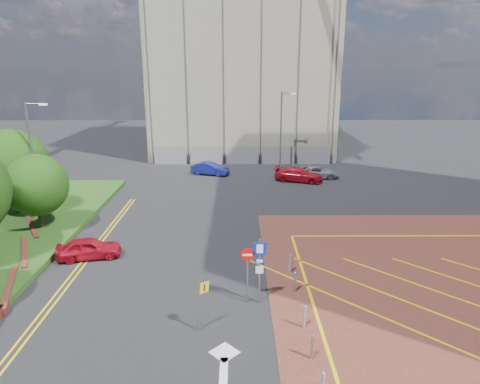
{
  "coord_description": "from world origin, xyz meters",
  "views": [
    {
      "loc": [
        -0.47,
        -16.63,
        10.63
      ],
      "look_at": [
        -0.37,
        5.36,
        4.09
      ],
      "focal_mm": 32.0,
      "sensor_mm": 36.0,
      "label": 1
    }
  ],
  "objects_px": {
    "lamp_left_far": "(33,156)",
    "sign_cluster": "(255,265)",
    "tree_d": "(12,165)",
    "car_red_back": "(298,175)",
    "tree_c": "(37,185)",
    "car_blue_back": "(210,169)",
    "warning_sign": "(201,300)",
    "car_silver_back": "(317,172)",
    "lamp_back": "(282,128)",
    "car_red_left": "(89,248)"
  },
  "relations": [
    {
      "from": "sign_cluster",
      "to": "car_red_left",
      "type": "xyz_separation_m",
      "value": [
        -9.3,
        4.87,
        -1.35
      ]
    },
    {
      "from": "sign_cluster",
      "to": "car_red_back",
      "type": "bearing_deg",
      "value": 77.1
    },
    {
      "from": "warning_sign",
      "to": "car_red_back",
      "type": "xyz_separation_m",
      "value": [
        7.24,
        23.84,
        -0.77
      ]
    },
    {
      "from": "tree_d",
      "to": "car_red_back",
      "type": "xyz_separation_m",
      "value": [
        21.76,
        9.68,
        -3.21
      ]
    },
    {
      "from": "sign_cluster",
      "to": "car_red_back",
      "type": "relative_size",
      "value": 0.71
    },
    {
      "from": "sign_cluster",
      "to": "car_blue_back",
      "type": "bearing_deg",
      "value": 98.41
    },
    {
      "from": "sign_cluster",
      "to": "car_blue_back",
      "type": "relative_size",
      "value": 0.85
    },
    {
      "from": "tree_c",
      "to": "car_red_left",
      "type": "height_order",
      "value": "tree_c"
    },
    {
      "from": "lamp_left_far",
      "to": "warning_sign",
      "type": "distance_m",
      "value": 18.39
    },
    {
      "from": "tree_d",
      "to": "car_silver_back",
      "type": "relative_size",
      "value": 1.46
    },
    {
      "from": "sign_cluster",
      "to": "car_blue_back",
      "type": "height_order",
      "value": "sign_cluster"
    },
    {
      "from": "car_silver_back",
      "to": "warning_sign",
      "type": "bearing_deg",
      "value": 160.54
    },
    {
      "from": "lamp_left_far",
      "to": "car_blue_back",
      "type": "height_order",
      "value": "lamp_left_far"
    },
    {
      "from": "tree_c",
      "to": "tree_d",
      "type": "distance_m",
      "value": 4.3
    },
    {
      "from": "warning_sign",
      "to": "car_red_back",
      "type": "height_order",
      "value": "warning_sign"
    },
    {
      "from": "sign_cluster",
      "to": "car_silver_back",
      "type": "distance_m",
      "value": 24.08
    },
    {
      "from": "tree_d",
      "to": "warning_sign",
      "type": "bearing_deg",
      "value": -44.28
    },
    {
      "from": "tree_d",
      "to": "car_red_back",
      "type": "distance_m",
      "value": 24.04
    },
    {
      "from": "car_blue_back",
      "to": "car_red_back",
      "type": "distance_m",
      "value": 8.94
    },
    {
      "from": "tree_c",
      "to": "car_red_back",
      "type": "bearing_deg",
      "value": 34.06
    },
    {
      "from": "sign_cluster",
      "to": "warning_sign",
      "type": "xyz_separation_m",
      "value": [
        -2.28,
        -2.14,
        -0.52
      ]
    },
    {
      "from": "tree_d",
      "to": "lamp_back",
      "type": "bearing_deg",
      "value": 36.09
    },
    {
      "from": "lamp_left_far",
      "to": "car_blue_back",
      "type": "xyz_separation_m",
      "value": [
        11.13,
        13.28,
        -4.04
      ]
    },
    {
      "from": "car_red_back",
      "to": "warning_sign",
      "type": "bearing_deg",
      "value": -179.03
    },
    {
      "from": "lamp_left_far",
      "to": "lamp_back",
      "type": "height_order",
      "value": "lamp_left_far"
    },
    {
      "from": "tree_d",
      "to": "car_blue_back",
      "type": "distance_m",
      "value": 18.32
    },
    {
      "from": "tree_c",
      "to": "sign_cluster",
      "type": "bearing_deg",
      "value": -33.16
    },
    {
      "from": "sign_cluster",
      "to": "warning_sign",
      "type": "relative_size",
      "value": 1.43
    },
    {
      "from": "car_red_back",
      "to": "car_silver_back",
      "type": "xyz_separation_m",
      "value": [
        2.0,
        1.3,
        -0.08
      ]
    },
    {
      "from": "lamp_back",
      "to": "car_blue_back",
      "type": "xyz_separation_m",
      "value": [
        -7.37,
        -2.72,
        -3.74
      ]
    },
    {
      "from": "car_red_left",
      "to": "car_red_back",
      "type": "bearing_deg",
      "value": -53.26
    },
    {
      "from": "lamp_left_far",
      "to": "sign_cluster",
      "type": "distance_m",
      "value": 18.58
    },
    {
      "from": "tree_d",
      "to": "car_red_back",
      "type": "relative_size",
      "value": 1.35
    },
    {
      "from": "car_red_back",
      "to": "tree_d",
      "type": "bearing_deg",
      "value": 131.86
    },
    {
      "from": "car_red_back",
      "to": "car_silver_back",
      "type": "bearing_deg",
      "value": -39.09
    },
    {
      "from": "lamp_back",
      "to": "car_red_back",
      "type": "xyz_separation_m",
      "value": [
        1.18,
        -5.32,
        -3.7
      ]
    },
    {
      "from": "lamp_left_far",
      "to": "lamp_back",
      "type": "relative_size",
      "value": 1.0
    },
    {
      "from": "tree_c",
      "to": "car_red_back",
      "type": "distance_m",
      "value": 22.79
    },
    {
      "from": "tree_d",
      "to": "car_red_left",
      "type": "relative_size",
      "value": 1.7
    },
    {
      "from": "lamp_left_far",
      "to": "car_red_left",
      "type": "height_order",
      "value": "lamp_left_far"
    },
    {
      "from": "tree_c",
      "to": "car_blue_back",
      "type": "bearing_deg",
      "value": 56.26
    },
    {
      "from": "car_silver_back",
      "to": "tree_d",
      "type": "bearing_deg",
      "value": 115.55
    },
    {
      "from": "tree_d",
      "to": "sign_cluster",
      "type": "height_order",
      "value": "tree_d"
    },
    {
      "from": "tree_d",
      "to": "lamp_left_far",
      "type": "bearing_deg",
      "value": -25.68
    },
    {
      "from": "lamp_back",
      "to": "car_red_left",
      "type": "relative_size",
      "value": 2.24
    },
    {
      "from": "warning_sign",
      "to": "sign_cluster",
      "type": "bearing_deg",
      "value": 43.28
    },
    {
      "from": "lamp_back",
      "to": "warning_sign",
      "type": "bearing_deg",
      "value": -101.74
    },
    {
      "from": "warning_sign",
      "to": "car_silver_back",
      "type": "distance_m",
      "value": 26.81
    },
    {
      "from": "car_red_left",
      "to": "car_red_back",
      "type": "height_order",
      "value": "car_red_back"
    },
    {
      "from": "car_silver_back",
      "to": "sign_cluster",
      "type": "bearing_deg",
      "value": 163.87
    }
  ]
}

